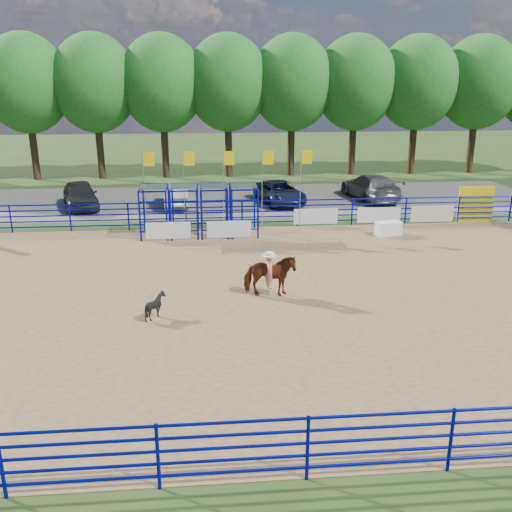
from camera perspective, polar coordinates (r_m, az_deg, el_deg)
name	(u,v)px	position (r m, az deg, el deg)	size (l,w,h in m)	color
ground	(260,297)	(21.29, 0.40, -4.15)	(120.00, 120.00, 0.00)	#374F1F
arena_dirt	(260,297)	(21.28, 0.40, -4.13)	(30.00, 20.00, 0.02)	#9D794E
gravel_strip	(235,200)	(37.54, -2.10, 5.62)	(40.00, 10.00, 0.01)	slate
announcer_table	(388,228)	(29.99, 13.09, 2.70)	(1.29, 0.60, 0.69)	white
horse_and_rider	(270,274)	(21.03, 1.37, -1.78)	(2.00, 1.05, 2.40)	maroon
calf	(155,306)	(19.66, -10.02, -4.91)	(0.71, 0.80, 0.88)	black
car_a	(80,195)	(36.81, -17.17, 5.88)	(1.90, 4.73, 1.61)	black
car_b	(175,195)	(36.04, -8.10, 6.06)	(1.45, 4.16, 1.37)	#9C9FA4
car_c	(280,192)	(36.53, 2.38, 6.38)	(2.28, 4.95, 1.38)	#151B35
car_d	(370,187)	(38.42, 11.37, 6.82)	(2.28, 5.61, 1.63)	#535356
perimeter_fence	(260,278)	(21.02, 0.41, -2.26)	(30.10, 20.10, 1.50)	#060C90
chute_assembly	(206,211)	(29.26, -4.98, 4.54)	(19.32, 2.41, 4.20)	#060C90
treeline	(228,78)	(45.67, -2.86, 17.33)	(56.40, 6.40, 11.24)	#3F2B19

